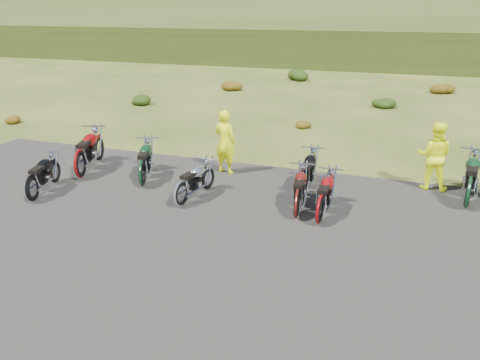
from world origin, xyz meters
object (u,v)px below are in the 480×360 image
at_px(motorcycle_0, 35,201).
at_px(motorcycle_3, 182,207).
at_px(motorcycle_7, 465,208).
at_px(person_middle, 225,143).

bearing_deg(motorcycle_0, motorcycle_3, -91.32).
bearing_deg(motorcycle_3, motorcycle_7, -62.86).
height_order(motorcycle_0, person_middle, person_middle).
xyz_separation_m(motorcycle_3, motorcycle_7, (6.62, 2.21, 0.00)).
bearing_deg(motorcycle_0, person_middle, -62.31).
distance_m(motorcycle_0, motorcycle_7, 10.77).
xyz_separation_m(motorcycle_0, person_middle, (3.82, 3.59, 0.94)).
xyz_separation_m(motorcycle_0, motorcycle_7, (10.31, 3.14, 0.00)).
bearing_deg(motorcycle_3, motorcycle_0, 112.87).
relative_size(motorcycle_0, motorcycle_7, 0.84).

